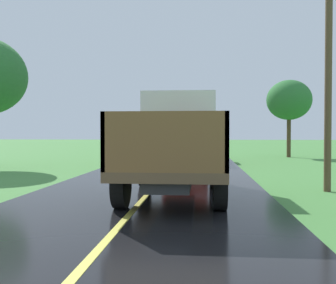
{
  "coord_description": "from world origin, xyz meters",
  "views": [
    {
      "loc": [
        1.42,
        1.97,
        1.69
      ],
      "look_at": [
        0.33,
        14.32,
        1.4
      ],
      "focal_mm": 41.01,
      "sensor_mm": 36.0,
      "label": 1
    }
  ],
  "objects": [
    {
      "name": "banana_truck_near",
      "position": [
        0.75,
        12.46,
        1.47
      ],
      "size": [
        2.38,
        5.82,
        2.8
      ],
      "color": "#2D2D30",
      "rests_on": "road_surface"
    },
    {
      "name": "banana_truck_far",
      "position": [
        0.58,
        24.71,
        1.47
      ],
      "size": [
        2.38,
        5.81,
        2.8
      ],
      "color": "#2D2D30",
      "rests_on": "road_surface"
    },
    {
      "name": "utility_pole_roadside",
      "position": [
        5.04,
        13.37,
        4.15
      ],
      "size": [
        2.46,
        0.2,
        7.59
      ],
      "color": "brown",
      "rests_on": "ground"
    },
    {
      "name": "roadside_tree_mid_right",
      "position": [
        7.5,
        29.42,
        3.98
      ],
      "size": [
        3.09,
        3.09,
        5.4
      ],
      "color": "#4C3823",
      "rests_on": "ground"
    }
  ]
}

